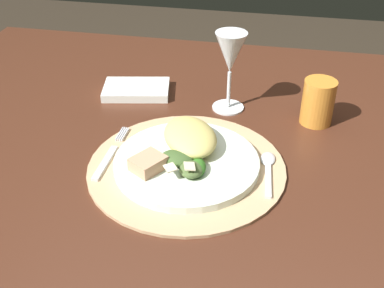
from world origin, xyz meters
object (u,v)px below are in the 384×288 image
at_px(spoon, 268,166).
at_px(amber_tumbler, 318,102).
at_px(dining_table, 230,183).
at_px(dinner_plate, 187,163).
at_px(wine_glass, 230,56).
at_px(fork, 110,155).
at_px(napkin, 136,90).

xyz_separation_m(spoon, amber_tumbler, (0.08, 0.18, 0.04)).
xyz_separation_m(dining_table, dinner_plate, (-0.07, -0.11, 0.12)).
xyz_separation_m(dinner_plate, wine_glass, (0.04, 0.23, 0.11)).
distance_m(fork, wine_glass, 0.32).
relative_size(fork, napkin, 1.17).
distance_m(spoon, amber_tumbler, 0.21).
distance_m(napkin, wine_glass, 0.24).
xyz_separation_m(dining_table, spoon, (0.07, -0.09, 0.12)).
bearing_deg(napkin, amber_tumbler, -7.18).
distance_m(spoon, napkin, 0.39).
bearing_deg(wine_glass, spoon, -64.41).
xyz_separation_m(spoon, wine_glass, (-0.10, 0.21, 0.11)).
height_order(fork, spoon, spoon).
xyz_separation_m(napkin, wine_glass, (0.21, -0.03, 0.11)).
relative_size(spoon, wine_glass, 0.77).
distance_m(dinner_plate, napkin, 0.31).
height_order(dining_table, spoon, spoon).
bearing_deg(amber_tumbler, napkin, 172.82).
bearing_deg(fork, wine_glass, 50.68).
xyz_separation_m(napkin, amber_tumbler, (0.40, -0.05, 0.04)).
relative_size(dining_table, fork, 8.68).
bearing_deg(wine_glass, dinner_plate, -100.63).
relative_size(dinner_plate, fork, 1.51).
distance_m(dining_table, wine_glass, 0.26).
height_order(dinner_plate, spoon, dinner_plate).
bearing_deg(dinner_plate, fork, 179.01).
xyz_separation_m(fork, wine_glass, (0.19, 0.23, 0.11)).
distance_m(napkin, amber_tumbler, 0.40).
distance_m(dining_table, napkin, 0.30).
distance_m(fork, spoon, 0.29).
height_order(spoon, wine_glass, wine_glass).
height_order(dining_table, dinner_plate, dinner_plate).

